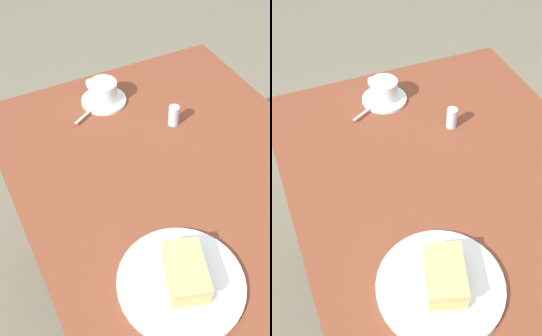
# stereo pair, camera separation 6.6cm
# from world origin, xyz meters

# --- Properties ---
(ground_plane) EXTENTS (6.00, 6.00, 0.00)m
(ground_plane) POSITION_xyz_m (0.00, 0.00, 0.00)
(ground_plane) COLOR #706955
(dining_table) EXTENTS (1.12, 0.85, 0.71)m
(dining_table) POSITION_xyz_m (0.00, 0.00, 0.60)
(dining_table) COLOR brown
(dining_table) RESTS_ON ground_plane
(sandwich_plate) EXTENTS (0.28, 0.28, 0.01)m
(sandwich_plate) POSITION_xyz_m (0.26, -0.16, 0.72)
(sandwich_plate) COLOR white
(sandwich_plate) RESTS_ON dining_table
(sandwich_front) EXTENTS (0.15, 0.12, 0.06)m
(sandwich_front) POSITION_xyz_m (0.26, -0.15, 0.76)
(sandwich_front) COLOR tan
(sandwich_front) RESTS_ON sandwich_plate
(coffee_saucer) EXTENTS (0.14, 0.14, 0.01)m
(coffee_saucer) POSITION_xyz_m (-0.41, -0.05, 0.72)
(coffee_saucer) COLOR white
(coffee_saucer) RESTS_ON dining_table
(coffee_cup) EXTENTS (0.11, 0.09, 0.06)m
(coffee_cup) POSITION_xyz_m (-0.41, -0.05, 0.76)
(coffee_cup) COLOR white
(coffee_cup) RESTS_ON coffee_saucer
(spoon) EXTENTS (0.06, 0.09, 0.01)m
(spoon) POSITION_xyz_m (-0.37, -0.12, 0.73)
(spoon) COLOR silver
(spoon) RESTS_ON coffee_saucer
(salt_shaker) EXTENTS (0.03, 0.03, 0.06)m
(salt_shaker) POSITION_xyz_m (-0.21, 0.09, 0.75)
(salt_shaker) COLOR silver
(salt_shaker) RESTS_ON dining_table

